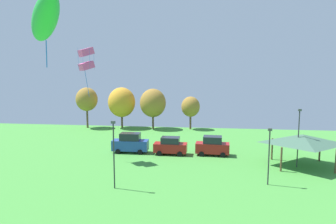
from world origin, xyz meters
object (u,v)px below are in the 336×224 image
at_px(park_pavilion, 302,139).
at_px(treeline_tree_3, 191,107).
at_px(parked_car_third_from_left, 212,146).
at_px(kite_flying_6, 86,59).
at_px(light_post_0, 298,135).
at_px(treeline_tree_2, 153,103).
at_px(kite_flying_7, 45,19).
at_px(light_post_1, 269,153).
at_px(light_post_2, 114,151).
at_px(parked_car_leftmost, 130,143).
at_px(treeline_tree_0, 87,99).
at_px(parked_car_second_from_left, 170,146).
at_px(treeline_tree_1, 122,102).

bearing_deg(park_pavilion, treeline_tree_3, 122.36).
bearing_deg(parked_car_third_from_left, kite_flying_6, -163.38).
height_order(light_post_0, treeline_tree_2, treeline_tree_2).
bearing_deg(light_post_0, treeline_tree_2, 133.10).
xyz_separation_m(kite_flying_7, light_post_1, (14.04, 12.91, -9.91)).
bearing_deg(light_post_2, light_post_0, 25.32).
distance_m(parked_car_leftmost, treeline_tree_3, 19.58).
xyz_separation_m(kite_flying_6, light_post_0, (24.04, -0.24, -8.33)).
xyz_separation_m(light_post_0, treeline_tree_0, (-32.68, 20.82, 1.82)).
bearing_deg(light_post_2, treeline_tree_0, 116.32).
xyz_separation_m(parked_car_second_from_left, light_post_2, (-3.63, -12.07, 2.35)).
xyz_separation_m(park_pavilion, light_post_0, (-0.60, -0.49, 0.56)).
xyz_separation_m(kite_flying_7, parked_car_second_from_left, (3.80, 22.34, -11.85)).
xyz_separation_m(kite_flying_6, parked_car_leftmost, (4.20, 3.50, -10.71)).
bearing_deg(kite_flying_7, parked_car_third_from_left, 68.04).
relative_size(parked_car_leftmost, treeline_tree_0, 0.61).
relative_size(parked_car_leftmost, treeline_tree_3, 0.77).
bearing_deg(parked_car_second_from_left, light_post_0, -12.60).
bearing_deg(kite_flying_6, parked_car_third_from_left, 13.46).
bearing_deg(parked_car_second_from_left, parked_car_leftmost, 178.10).
xyz_separation_m(parked_car_second_from_left, treeline_tree_3, (1.59, 18.34, 3.09)).
bearing_deg(treeline_tree_2, treeline_tree_0, -177.73).
bearing_deg(light_post_0, treeline_tree_3, 120.62).
relative_size(parked_car_third_from_left, treeline_tree_2, 0.57).
bearing_deg(kite_flying_7, light_post_0, 45.83).
xyz_separation_m(parked_car_third_from_left, light_post_0, (9.18, -3.80, 2.45)).
relative_size(parked_car_leftmost, light_post_2, 0.77).
bearing_deg(treeline_tree_0, kite_flying_6, -67.22).
relative_size(parked_car_second_from_left, treeline_tree_2, 0.56).
bearing_deg(kite_flying_6, park_pavilion, 0.58).
height_order(kite_flying_7, light_post_2, kite_flying_7).
height_order(parked_car_third_from_left, light_post_2, light_post_2).
bearing_deg(treeline_tree_1, treeline_tree_3, 0.67).
bearing_deg(light_post_1, treeline_tree_3, 107.30).
bearing_deg(treeline_tree_1, parked_car_third_from_left, -46.62).
distance_m(light_post_1, treeline_tree_0, 39.10).
bearing_deg(treeline_tree_3, parked_car_second_from_left, -94.96).
height_order(treeline_tree_0, treeline_tree_2, treeline_tree_0).
distance_m(parked_car_second_from_left, park_pavilion, 15.53).
height_order(light_post_1, treeline_tree_3, treeline_tree_3).
height_order(parked_car_third_from_left, treeline_tree_1, treeline_tree_1).
distance_m(park_pavilion, treeline_tree_2, 29.32).
bearing_deg(park_pavilion, treeline_tree_1, 141.55).
bearing_deg(treeline_tree_2, kite_flying_6, -100.97).
bearing_deg(treeline_tree_2, light_post_2, -86.53).
height_order(parked_car_third_from_left, treeline_tree_3, treeline_tree_3).
bearing_deg(parked_car_second_from_left, treeline_tree_2, 107.86).
relative_size(parked_car_third_from_left, treeline_tree_3, 0.70).
distance_m(kite_flying_7, parked_car_leftmost, 25.50).
relative_size(parked_car_second_from_left, light_post_0, 0.65).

